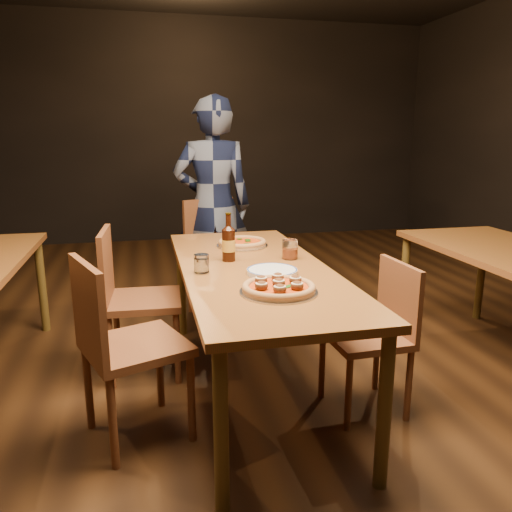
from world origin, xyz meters
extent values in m
plane|color=black|center=(0.00, 0.00, 0.00)|extent=(9.00, 9.00, 0.00)
plane|color=black|center=(0.00, 4.50, 1.50)|extent=(7.00, 0.00, 7.00)
cube|color=brown|center=(0.00, 0.00, 0.73)|extent=(0.80, 2.00, 0.04)
cylinder|color=brown|center=(-0.34, -0.94, 0.35)|extent=(0.06, 0.06, 0.71)
cylinder|color=brown|center=(-0.34, 0.94, 0.35)|extent=(0.06, 0.06, 0.71)
cylinder|color=brown|center=(0.34, -0.94, 0.35)|extent=(0.06, 0.06, 0.71)
cylinder|color=brown|center=(0.34, 0.94, 0.35)|extent=(0.06, 0.06, 0.71)
cylinder|color=brown|center=(-1.36, 1.24, 0.35)|extent=(0.06, 0.06, 0.71)
cylinder|color=brown|center=(1.36, 0.74, 0.35)|extent=(0.06, 0.06, 0.71)
cylinder|color=brown|center=(2.04, 0.74, 0.35)|extent=(0.06, 0.06, 0.71)
cylinder|color=#B7B7BF|center=(0.01, -0.49, 0.75)|extent=(0.37, 0.37, 0.01)
cylinder|color=#B37E4A|center=(0.01, -0.49, 0.77)|extent=(0.34, 0.34, 0.02)
torus|color=#B37E4A|center=(0.01, -0.49, 0.78)|extent=(0.34, 0.34, 0.03)
cylinder|color=red|center=(0.01, -0.49, 0.78)|extent=(0.27, 0.27, 0.00)
cylinder|color=#B7B7BF|center=(0.04, 0.52, 0.75)|extent=(0.34, 0.34, 0.01)
cylinder|color=#B37E4A|center=(0.04, 0.52, 0.77)|extent=(0.31, 0.31, 0.02)
torus|color=#B37E4A|center=(0.04, 0.52, 0.78)|extent=(0.32, 0.32, 0.04)
cylinder|color=red|center=(0.04, 0.52, 0.78)|extent=(0.24, 0.24, 0.00)
cylinder|color=white|center=(0.06, -0.18, 0.76)|extent=(0.27, 0.27, 0.03)
cylinder|color=black|center=(-0.12, 0.15, 0.84)|extent=(0.08, 0.08, 0.18)
cylinder|color=black|center=(-0.12, 0.15, 0.98)|extent=(0.03, 0.03, 0.09)
cylinder|color=gold|center=(-0.12, 0.15, 0.84)|extent=(0.08, 0.08, 0.07)
cylinder|color=white|center=(-0.30, -0.07, 0.80)|extent=(0.08, 0.08, 0.10)
cylinder|color=#B04413|center=(0.24, 0.12, 0.81)|extent=(0.09, 0.09, 0.11)
imported|color=black|center=(-0.02, 1.49, 0.89)|extent=(0.68, 0.48, 1.77)
camera|label=1|loc=(-0.59, -2.62, 1.46)|focal=35.00mm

